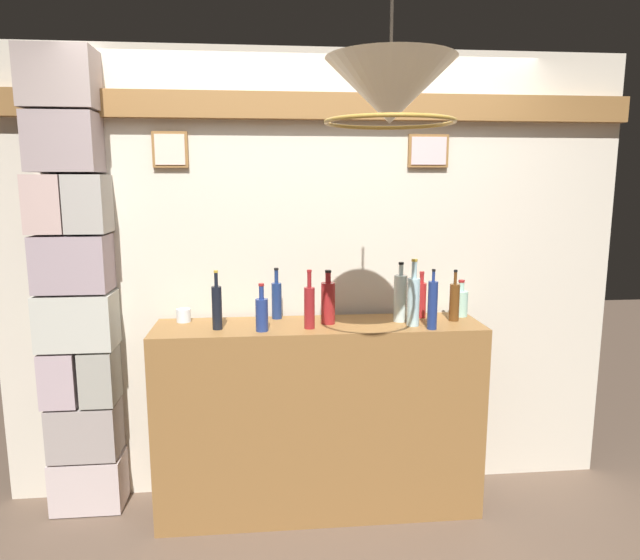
% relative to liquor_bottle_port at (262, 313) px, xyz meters
% --- Properties ---
extents(panelled_rear_partition, '(3.54, 0.15, 2.53)m').
position_rel_liquor_bottle_port_xyz_m(panelled_rear_partition, '(0.30, 0.39, 0.17)').
color(panelled_rear_partition, beige).
rests_on(panelled_rear_partition, ground).
extents(stone_pillar, '(0.39, 0.30, 2.47)m').
position_rel_liquor_bottle_port_xyz_m(stone_pillar, '(-0.99, 0.27, 0.07)').
color(stone_pillar, beige).
rests_on(stone_pillar, ground).
extents(bar_shelf_unit, '(1.76, 0.42, 1.07)m').
position_rel_liquor_bottle_port_xyz_m(bar_shelf_unit, '(0.30, 0.11, -0.63)').
color(bar_shelf_unit, olive).
rests_on(bar_shelf_unit, ground).
extents(liquor_bottle_port, '(0.06, 0.06, 0.25)m').
position_rel_liquor_bottle_port_xyz_m(liquor_bottle_port, '(0.00, 0.00, 0.00)').
color(liquor_bottle_port, navy).
rests_on(liquor_bottle_port, bar_shelf_unit).
extents(liquor_bottle_amaro, '(0.06, 0.06, 0.29)m').
position_rel_liquor_bottle_port_xyz_m(liquor_bottle_amaro, '(0.08, 0.26, 0.02)').
color(liquor_bottle_amaro, navy).
rests_on(liquor_bottle_amaro, bar_shelf_unit).
extents(liquor_bottle_sherry, '(0.08, 0.08, 0.21)m').
position_rel_liquor_bottle_port_xyz_m(liquor_bottle_sherry, '(1.12, 0.22, -0.01)').
color(liquor_bottle_sherry, '#A6DAC3').
rests_on(liquor_bottle_sherry, bar_shelf_unit).
extents(liquor_bottle_mezcal, '(0.07, 0.07, 0.36)m').
position_rel_liquor_bottle_port_xyz_m(liquor_bottle_mezcal, '(0.80, 0.03, 0.05)').
color(liquor_bottle_mezcal, '#A7CDD2').
rests_on(liquor_bottle_mezcal, bar_shelf_unit).
extents(liquor_bottle_scotch, '(0.05, 0.05, 0.28)m').
position_rel_liquor_bottle_port_xyz_m(liquor_bottle_scotch, '(1.05, 0.12, 0.02)').
color(liquor_bottle_scotch, '#5D3514').
rests_on(liquor_bottle_scotch, bar_shelf_unit).
extents(liquor_bottle_whiskey, '(0.07, 0.07, 0.33)m').
position_rel_liquor_bottle_port_xyz_m(liquor_bottle_whiskey, '(0.75, 0.13, 0.04)').
color(liquor_bottle_whiskey, silver).
rests_on(liquor_bottle_whiskey, bar_shelf_unit).
extents(liquor_bottle_brandy, '(0.06, 0.06, 0.31)m').
position_rel_liquor_bottle_port_xyz_m(liquor_bottle_brandy, '(0.25, 0.03, 0.03)').
color(liquor_bottle_brandy, maroon).
rests_on(liquor_bottle_brandy, bar_shelf_unit).
extents(liquor_bottle_rye, '(0.05, 0.05, 0.32)m').
position_rel_liquor_bottle_port_xyz_m(liquor_bottle_rye, '(0.88, -0.05, 0.04)').
color(liquor_bottle_rye, navy).
rests_on(liquor_bottle_rye, bar_shelf_unit).
extents(liquor_bottle_tequila, '(0.05, 0.05, 0.31)m').
position_rel_liquor_bottle_port_xyz_m(liquor_bottle_tequila, '(-0.23, 0.06, 0.03)').
color(liquor_bottle_tequila, black).
rests_on(liquor_bottle_tequila, bar_shelf_unit).
extents(liquor_bottle_vodka, '(0.06, 0.06, 0.26)m').
position_rel_liquor_bottle_port_xyz_m(liquor_bottle_vodka, '(0.89, 0.21, 0.01)').
color(liquor_bottle_vodka, '#A42021').
rests_on(liquor_bottle_vodka, bar_shelf_unit).
extents(liquor_bottle_rum, '(0.08, 0.08, 0.29)m').
position_rel_liquor_bottle_port_xyz_m(liquor_bottle_rum, '(0.35, 0.12, 0.03)').
color(liquor_bottle_rum, maroon).
rests_on(liquor_bottle_rum, bar_shelf_unit).
extents(glass_tumbler_rocks, '(0.08, 0.08, 0.07)m').
position_rel_liquor_bottle_port_xyz_m(glass_tumbler_rocks, '(-0.43, 0.24, -0.06)').
color(glass_tumbler_rocks, silver).
rests_on(glass_tumbler_rocks, bar_shelf_unit).
extents(pendant_lamp, '(0.50, 0.50, 0.65)m').
position_rel_liquor_bottle_port_xyz_m(pendant_lamp, '(0.50, -0.67, 0.99)').
color(pendant_lamp, '#EFE5C6').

